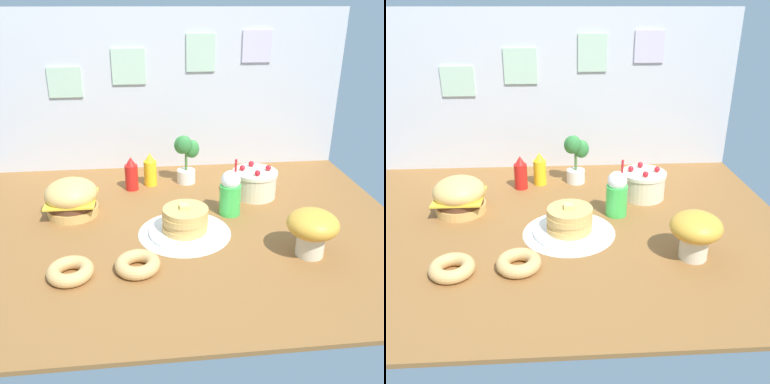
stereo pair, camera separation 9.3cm
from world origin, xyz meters
TOP-DOWN VIEW (x-y plane):
  - ground_plane at (0.00, 0.00)m, footprint 2.35×1.76m
  - back_wall at (-0.00, 0.88)m, footprint 2.35×0.04m
  - doily_mat at (0.04, -0.08)m, footprint 0.46×0.46m
  - burger at (-0.54, 0.19)m, footprint 0.28×0.28m
  - pancake_stack at (0.04, -0.08)m, footprint 0.35×0.35m
  - layer_cake at (0.49, 0.32)m, footprint 0.26×0.26m
  - ketchup_bottle at (-0.23, 0.49)m, footprint 0.08×0.08m
  - mustard_bottle at (-0.12, 0.55)m, footprint 0.08×0.08m
  - cream_soda_cup at (0.30, 0.10)m, footprint 0.11×0.11m
  - donut_pink_glaze at (-0.47, -0.40)m, footprint 0.19×0.19m
  - donut_chocolate at (-0.19, -0.38)m, footprint 0.19×0.19m
  - potted_plant at (0.11, 0.56)m, footprint 0.15×0.12m
  - mushroom_stool at (0.58, -0.34)m, footprint 0.23×0.23m

SIDE VIEW (x-z plane):
  - ground_plane at x=0.00m, z-range -0.02..0.00m
  - doily_mat at x=0.04m, z-range 0.00..0.00m
  - donut_pink_glaze at x=-0.47m, z-range 0.00..0.06m
  - donut_chocolate at x=-0.19m, z-range 0.00..0.06m
  - pancake_stack at x=0.04m, z-range -0.01..0.14m
  - layer_cake at x=0.49m, z-range -0.01..0.18m
  - burger at x=-0.54m, z-range 0.00..0.19m
  - ketchup_bottle at x=-0.23m, z-range -0.01..0.20m
  - mustard_bottle at x=-0.12m, z-range -0.01..0.20m
  - cream_soda_cup at x=0.30m, z-range -0.03..0.28m
  - mushroom_stool at x=0.58m, z-range 0.03..0.24m
  - potted_plant at x=0.11m, z-range 0.01..0.33m
  - back_wall at x=0.00m, z-range 0.01..1.03m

